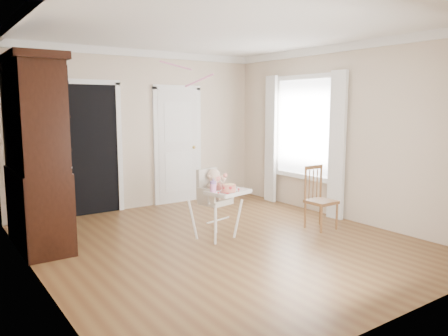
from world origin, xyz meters
TOP-DOWN VIEW (x-y plane):
  - floor at (0.00, 0.00)m, footprint 5.00×5.00m
  - ceiling at (0.00, 0.00)m, footprint 5.00×5.00m
  - wall_back at (0.00, 2.50)m, footprint 4.50×0.00m
  - wall_left at (-2.25, 0.00)m, footprint 0.00×5.00m
  - wall_right at (2.25, 0.00)m, footprint 0.00×5.00m
  - crown_molding at (0.00, 0.00)m, footprint 4.50×5.00m
  - doorway at (-0.90, 2.48)m, footprint 1.06×0.05m
  - closet_door at (0.70, 2.48)m, footprint 0.96×0.09m
  - window_right at (2.18, 0.80)m, footprint 0.13×1.84m
  - high_chair at (0.01, 0.21)m, footprint 0.67×0.78m
  - baby at (0.01, 0.23)m, footprint 0.30×0.22m
  - cake at (0.05, -0.04)m, footprint 0.23×0.23m
  - sippy_cup at (-0.14, 0.03)m, footprint 0.08×0.08m
  - china_cabinet at (-1.99, 1.21)m, footprint 0.62×1.40m
  - dining_chair at (1.52, -0.23)m, footprint 0.37×0.37m
  - streamer at (-0.25, 0.79)m, footprint 0.28×0.43m

SIDE VIEW (x-z plane):
  - floor at x=0.00m, z-range 0.00..0.00m
  - dining_chair at x=1.52m, z-range -0.03..0.88m
  - high_chair at x=0.01m, z-range 0.11..1.07m
  - cake at x=0.05m, z-range 0.66..0.77m
  - baby at x=0.01m, z-range 0.52..0.93m
  - sippy_cup at x=-0.14m, z-range 0.65..0.85m
  - closet_door at x=0.70m, z-range -0.04..2.09m
  - doorway at x=-0.90m, z-range 0.00..2.22m
  - china_cabinet at x=-1.99m, z-range 0.00..2.36m
  - window_right at x=2.18m, z-range 0.14..2.44m
  - wall_back at x=0.00m, z-range -0.90..3.60m
  - wall_left at x=-2.25m, z-range -1.15..3.85m
  - wall_right at x=2.25m, z-range -1.15..3.85m
  - streamer at x=-0.25m, z-range 2.23..2.38m
  - crown_molding at x=0.00m, z-range 2.58..2.70m
  - ceiling at x=0.00m, z-range 2.70..2.70m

